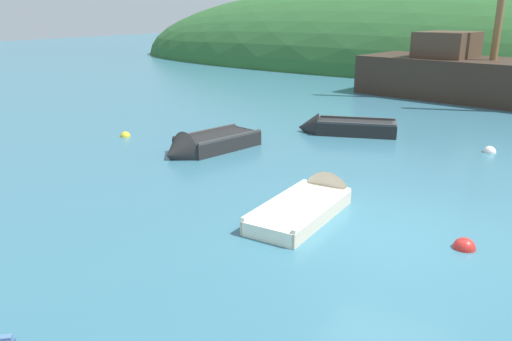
# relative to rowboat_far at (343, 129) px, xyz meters

# --- Properties ---
(ground_plane) EXTENTS (120.00, 120.00, 0.00)m
(ground_plane) POSITION_rel_rowboat_far_xyz_m (3.72, -6.71, -0.15)
(ground_plane) COLOR teal
(shore_hill) EXTENTS (51.69, 18.58, 11.79)m
(shore_hill) POSITION_rel_rowboat_far_xyz_m (-1.79, 22.44, -0.15)
(shore_hill) COLOR #2D602D
(shore_hill) RESTS_ON ground
(rowboat_far) EXTENTS (3.20, 1.91, 0.95)m
(rowboat_far) POSITION_rel_rowboat_far_xyz_m (0.00, 0.00, 0.00)
(rowboat_far) COLOR black
(rowboat_far) RESTS_ON ground
(rowboat_center) EXTENTS (1.07, 3.12, 1.01)m
(rowboat_center) POSITION_rel_rowboat_far_xyz_m (1.94, -6.28, -0.07)
(rowboat_center) COLOR beige
(rowboat_center) RESTS_ON ground
(rowboat_outer_right) EXTENTS (1.76, 3.11, 1.09)m
(rowboat_outer_right) POSITION_rel_rowboat_far_xyz_m (-2.41, -4.00, -0.00)
(rowboat_outer_right) COLOR black
(rowboat_outer_right) RESTS_ON ground
(buoy_yellow) EXTENTS (0.31, 0.31, 0.31)m
(buoy_yellow) POSITION_rel_rowboat_far_xyz_m (-5.60, -3.89, -0.15)
(buoy_yellow) COLOR yellow
(buoy_yellow) RESTS_ON ground
(buoy_red) EXTENTS (0.36, 0.36, 0.36)m
(buoy_red) POSITION_rel_rowboat_far_xyz_m (4.83, -6.56, -0.15)
(buoy_red) COLOR red
(buoy_red) RESTS_ON ground
(buoy_white) EXTENTS (0.35, 0.35, 0.35)m
(buoy_white) POSITION_rel_rowboat_far_xyz_m (4.31, 0.04, -0.15)
(buoy_white) COLOR white
(buoy_white) RESTS_ON ground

